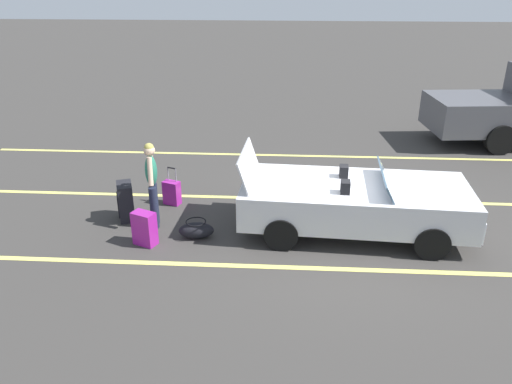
{
  "coord_description": "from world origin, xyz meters",
  "views": [
    {
      "loc": [
        -1.29,
        -8.44,
        4.55
      ],
      "look_at": [
        -1.8,
        0.0,
        0.75
      ],
      "focal_mm": 35.35,
      "sensor_mm": 36.0,
      "label": 1
    }
  ],
  "objects_px": {
    "duffel_bag": "(196,230)",
    "traveler_person": "(152,180)",
    "suitcase_small_carryon": "(172,193)",
    "suitcase_medium_bright": "(145,229)",
    "convertible_car": "(365,203)",
    "suitcase_large_black": "(126,201)"
  },
  "relations": [
    {
      "from": "suitcase_small_carryon",
      "to": "traveler_person",
      "type": "bearing_deg",
      "value": 13.41
    },
    {
      "from": "duffel_bag",
      "to": "traveler_person",
      "type": "height_order",
      "value": "traveler_person"
    },
    {
      "from": "convertible_car",
      "to": "duffel_bag",
      "type": "bearing_deg",
      "value": -168.59
    },
    {
      "from": "suitcase_large_black",
      "to": "suitcase_small_carryon",
      "type": "xyz_separation_m",
      "value": [
        0.75,
        0.72,
        -0.11
      ]
    },
    {
      "from": "suitcase_medium_bright",
      "to": "suitcase_large_black",
      "type": "bearing_deg",
      "value": -122.98
    },
    {
      "from": "suitcase_small_carryon",
      "to": "traveler_person",
      "type": "relative_size",
      "value": 0.48
    },
    {
      "from": "suitcase_medium_bright",
      "to": "traveler_person",
      "type": "distance_m",
      "value": 0.96
    },
    {
      "from": "suitcase_medium_bright",
      "to": "duffel_bag",
      "type": "relative_size",
      "value": 0.93
    },
    {
      "from": "convertible_car",
      "to": "suitcase_medium_bright",
      "type": "distance_m",
      "value": 4.01
    },
    {
      "from": "suitcase_medium_bright",
      "to": "duffel_bag",
      "type": "xyz_separation_m",
      "value": [
        0.87,
        0.28,
        -0.15
      ]
    },
    {
      "from": "convertible_car",
      "to": "traveler_person",
      "type": "height_order",
      "value": "traveler_person"
    },
    {
      "from": "convertible_car",
      "to": "suitcase_small_carryon",
      "type": "xyz_separation_m",
      "value": [
        -3.81,
        0.98,
        -0.34
      ]
    },
    {
      "from": "traveler_person",
      "to": "suitcase_small_carryon",
      "type": "bearing_deg",
      "value": 71.25
    },
    {
      "from": "suitcase_large_black",
      "to": "duffel_bag",
      "type": "distance_m",
      "value": 1.66
    },
    {
      "from": "suitcase_small_carryon",
      "to": "duffel_bag",
      "type": "xyz_separation_m",
      "value": [
        0.75,
        -1.41,
        -0.1
      ]
    },
    {
      "from": "suitcase_large_black",
      "to": "suitcase_small_carryon",
      "type": "relative_size",
      "value": 0.93
    },
    {
      "from": "suitcase_medium_bright",
      "to": "traveler_person",
      "type": "bearing_deg",
      "value": -156.1
    },
    {
      "from": "suitcase_medium_bright",
      "to": "convertible_car",
      "type": "bearing_deg",
      "value": 124.09
    },
    {
      "from": "duffel_bag",
      "to": "traveler_person",
      "type": "distance_m",
      "value": 1.25
    },
    {
      "from": "suitcase_small_carryon",
      "to": "duffel_bag",
      "type": "relative_size",
      "value": 1.2
    },
    {
      "from": "traveler_person",
      "to": "suitcase_medium_bright",
      "type": "bearing_deg",
      "value": -101.57
    },
    {
      "from": "suitcase_large_black",
      "to": "suitcase_medium_bright",
      "type": "bearing_deg",
      "value": 103.56
    }
  ]
}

